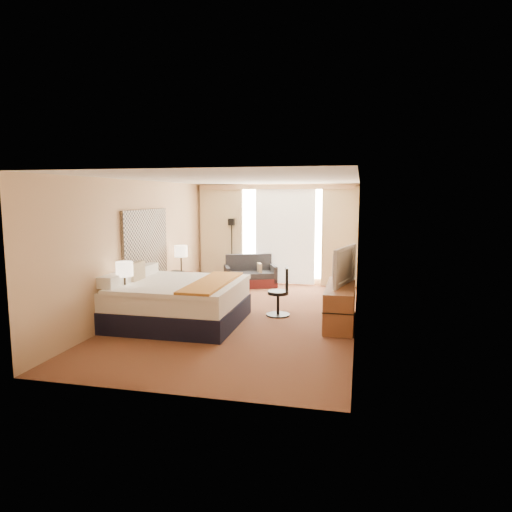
% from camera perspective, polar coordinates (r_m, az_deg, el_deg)
% --- Properties ---
extents(floor, '(4.20, 7.00, 0.02)m').
position_cam_1_polar(floor, '(8.79, -1.69, -7.62)').
color(floor, '#521A17').
rests_on(floor, ground).
extents(ceiling, '(4.20, 7.00, 0.02)m').
position_cam_1_polar(ceiling, '(8.49, -1.76, 9.57)').
color(ceiling, white).
rests_on(ceiling, wall_back).
extents(wall_back, '(4.20, 0.02, 2.60)m').
position_cam_1_polar(wall_back, '(11.95, 2.52, 2.75)').
color(wall_back, tan).
rests_on(wall_back, ground).
extents(wall_front, '(4.20, 0.02, 2.60)m').
position_cam_1_polar(wall_front, '(5.27, -11.37, -3.56)').
color(wall_front, tan).
rests_on(wall_front, ground).
extents(wall_left, '(0.02, 7.00, 2.60)m').
position_cam_1_polar(wall_left, '(9.30, -14.35, 1.14)').
color(wall_left, tan).
rests_on(wall_left, ground).
extents(wall_right, '(0.02, 7.00, 2.60)m').
position_cam_1_polar(wall_right, '(8.27, 12.50, 0.42)').
color(wall_right, tan).
rests_on(wall_right, ground).
extents(headboard, '(0.06, 1.85, 1.50)m').
position_cam_1_polar(headboard, '(9.46, -13.58, 1.14)').
color(headboard, black).
rests_on(headboard, wall_left).
extents(nightstand_left, '(0.45, 0.52, 0.55)m').
position_cam_1_polar(nightstand_left, '(8.46, -15.99, -6.61)').
color(nightstand_left, brown).
rests_on(nightstand_left, floor).
extents(nightstand_right, '(0.45, 0.52, 0.55)m').
position_cam_1_polar(nightstand_right, '(10.66, -9.50, -3.51)').
color(nightstand_right, brown).
rests_on(nightstand_right, floor).
extents(media_dresser, '(0.50, 1.80, 0.70)m').
position_cam_1_polar(media_dresser, '(8.45, 10.47, -5.93)').
color(media_dresser, brown).
rests_on(media_dresser, floor).
extents(window, '(2.30, 0.02, 2.30)m').
position_cam_1_polar(window, '(11.87, 3.68, 2.80)').
color(window, white).
rests_on(window, wall_back).
extents(curtains, '(4.12, 0.19, 2.56)m').
position_cam_1_polar(curtains, '(11.83, 2.40, 3.22)').
color(curtains, beige).
rests_on(curtains, floor).
extents(bed, '(2.25, 2.06, 1.09)m').
position_cam_1_polar(bed, '(8.43, -9.86, -5.59)').
color(bed, black).
rests_on(bed, floor).
extents(loveseat, '(1.45, 1.13, 0.80)m').
position_cam_1_polar(loveseat, '(11.64, -0.73, -2.52)').
color(loveseat, '#4F1716').
rests_on(loveseat, floor).
extents(floor_lamp, '(0.22, 0.22, 1.71)m').
position_cam_1_polar(floor_lamp, '(12.02, -3.06, 2.32)').
color(floor_lamp, black).
rests_on(floor_lamp, floor).
extents(desk_chair, '(0.46, 0.46, 0.94)m').
position_cam_1_polar(desk_chair, '(8.81, 3.11, -4.78)').
color(desk_chair, black).
rests_on(desk_chair, floor).
extents(lamp_left, '(0.29, 0.29, 0.62)m').
position_cam_1_polar(lamp_left, '(8.21, -16.12, -1.66)').
color(lamp_left, black).
rests_on(lamp_left, nightstand_left).
extents(lamp_right, '(0.30, 0.30, 0.63)m').
position_cam_1_polar(lamp_right, '(10.51, -9.36, 0.53)').
color(lamp_right, black).
rests_on(lamp_right, nightstand_right).
extents(tissue_box, '(0.14, 0.14, 0.10)m').
position_cam_1_polar(tissue_box, '(8.22, -16.39, -4.71)').
color(tissue_box, '#95B4E7').
rests_on(tissue_box, nightstand_left).
extents(telephone, '(0.23, 0.21, 0.07)m').
position_cam_1_polar(telephone, '(10.46, -9.96, -2.00)').
color(telephone, black).
rests_on(telephone, nightstand_right).
extents(television, '(0.46, 1.20, 0.69)m').
position_cam_1_polar(television, '(8.43, 10.28, -1.14)').
color(television, black).
rests_on(television, media_dresser).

